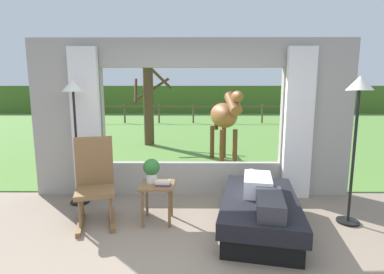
{
  "coord_description": "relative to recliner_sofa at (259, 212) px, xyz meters",
  "views": [
    {
      "loc": [
        0.03,
        -2.28,
        1.68
      ],
      "look_at": [
        0.0,
        1.8,
        1.05
      ],
      "focal_mm": 26.06,
      "sensor_mm": 36.0,
      "label": 1
    }
  ],
  "objects": [
    {
      "name": "back_wall_with_window",
      "position": [
        -0.85,
        1.23,
        1.03
      ],
      "size": [
        5.2,
        0.12,
        2.55
      ],
      "color": "#9E998E",
      "rests_on": "ground_plane"
    },
    {
      "name": "curtain_panel_left",
      "position": [
        -2.54,
        1.09,
        0.98
      ],
      "size": [
        0.44,
        0.1,
        2.4
      ],
      "primitive_type": "cube",
      "color": "silver",
      "rests_on": "ground_plane"
    },
    {
      "name": "curtain_panel_right",
      "position": [
        0.84,
        1.09,
        0.98
      ],
      "size": [
        0.44,
        0.1,
        2.4
      ],
      "primitive_type": "cube",
      "color": "silver",
      "rests_on": "ground_plane"
    },
    {
      "name": "outdoor_pasture_lawn",
      "position": [
        -0.85,
        12.13,
        -0.21
      ],
      "size": [
        36.0,
        21.68,
        0.02
      ],
      "primitive_type": "cube",
      "color": "#568438",
      "rests_on": "ground_plane"
    },
    {
      "name": "distant_hill_ridge",
      "position": [
        -0.85,
        21.97,
        0.98
      ],
      "size": [
        36.0,
        2.0,
        2.4
      ],
      "primitive_type": "cube",
      "color": "#486A26",
      "rests_on": "ground_plane"
    },
    {
      "name": "recliner_sofa",
      "position": [
        0.0,
        0.0,
        0.0
      ],
      "size": [
        1.22,
        1.84,
        0.42
      ],
      "rotation": [
        0.0,
        0.0,
        -0.2
      ],
      "color": "black",
      "rests_on": "ground_plane"
    },
    {
      "name": "reclining_person",
      "position": [
        -0.0,
        -0.05,
        0.3
      ],
      "size": [
        0.45,
        1.43,
        0.22
      ],
      "rotation": [
        0.0,
        0.0,
        -0.2
      ],
      "color": "silver",
      "rests_on": "recliner_sofa"
    },
    {
      "name": "rocking_chair",
      "position": [
        -2.13,
        0.21,
        0.33
      ],
      "size": [
        0.64,
        0.79,
        1.12
      ],
      "rotation": [
        0.0,
        0.0,
        0.3
      ],
      "color": "brown",
      "rests_on": "ground_plane"
    },
    {
      "name": "side_table",
      "position": [
        -1.3,
        0.18,
        0.21
      ],
      "size": [
        0.44,
        0.44,
        0.52
      ],
      "color": "brown",
      "rests_on": "ground_plane"
    },
    {
      "name": "potted_plant",
      "position": [
        -1.38,
        0.24,
        0.48
      ],
      "size": [
        0.22,
        0.22,
        0.32
      ],
      "color": "silver",
      "rests_on": "side_table"
    },
    {
      "name": "book_stack",
      "position": [
        -1.21,
        0.12,
        0.33
      ],
      "size": [
        0.2,
        0.15,
        0.06
      ],
      "color": "#59336B",
      "rests_on": "side_table"
    },
    {
      "name": "floor_lamp_left",
      "position": [
        -2.6,
        0.82,
        1.31
      ],
      "size": [
        0.32,
        0.32,
        1.89
      ],
      "color": "black",
      "rests_on": "ground_plane"
    },
    {
      "name": "floor_lamp_right",
      "position": [
        1.21,
        0.17,
        1.32
      ],
      "size": [
        0.32,
        0.32,
        1.91
      ],
      "color": "black",
      "rests_on": "ground_plane"
    },
    {
      "name": "horse",
      "position": [
        -0.08,
        3.4,
        0.94
      ],
      "size": [
        0.8,
        1.82,
        1.73
      ],
      "rotation": [
        0.0,
        0.0,
        -2.94
      ],
      "color": "brown",
      "rests_on": "outdoor_pasture_lawn"
    },
    {
      "name": "pasture_tree",
      "position": [
        -2.31,
        5.78,
        1.22
      ],
      "size": [
        1.63,
        1.44,
        3.35
      ],
      "color": "#4C3823",
      "rests_on": "outdoor_pasture_lawn"
    },
    {
      "name": "pasture_fence_line",
      "position": [
        -0.85,
        12.87,
        0.53
      ],
      "size": [
        16.1,
        0.1,
        1.1
      ],
      "color": "brown",
      "rests_on": "outdoor_pasture_lawn"
    }
  ]
}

